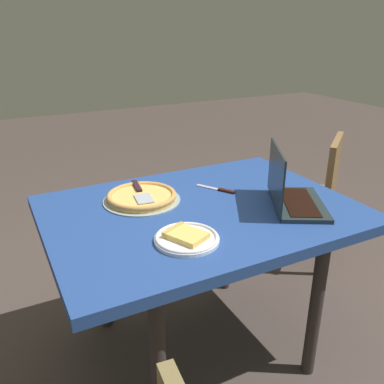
# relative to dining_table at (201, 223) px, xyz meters

# --- Properties ---
(ground_plane) EXTENTS (12.00, 12.00, 0.00)m
(ground_plane) POSITION_rel_dining_table_xyz_m (0.00, 0.00, -0.67)
(ground_plane) COLOR #453A35
(dining_table) EXTENTS (1.28, 0.94, 0.75)m
(dining_table) POSITION_rel_dining_table_xyz_m (0.00, 0.00, 0.00)
(dining_table) COLOR navy
(dining_table) RESTS_ON ground_plane
(laptop) EXTENTS (0.35, 0.41, 0.26)m
(laptop) POSITION_rel_dining_table_xyz_m (0.34, -0.16, 0.13)
(laptop) COLOR #202B2E
(laptop) RESTS_ON dining_table
(pizza_plate) EXTENTS (0.23, 0.23, 0.04)m
(pizza_plate) POSITION_rel_dining_table_xyz_m (-0.18, -0.23, 0.09)
(pizza_plate) COLOR white
(pizza_plate) RESTS_ON dining_table
(pizza_tray) EXTENTS (0.34, 0.34, 0.04)m
(pizza_tray) POSITION_rel_dining_table_xyz_m (-0.20, 0.18, 0.09)
(pizza_tray) COLOR #929FA0
(pizza_tray) RESTS_ON dining_table
(table_knife) EXTENTS (0.12, 0.18, 0.01)m
(table_knife) POSITION_rel_dining_table_xyz_m (0.17, 0.13, 0.08)
(table_knife) COLOR #BBB7C9
(table_knife) RESTS_ON dining_table
(chair_near) EXTENTS (0.60, 0.60, 0.83)m
(chair_near) POSITION_rel_dining_table_xyz_m (1.02, 0.42, -0.19)
(chair_near) COLOR brown
(chair_near) RESTS_ON ground_plane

